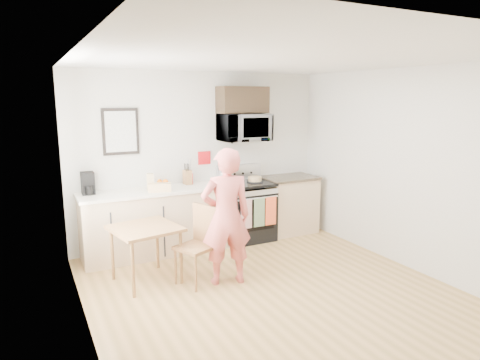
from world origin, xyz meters
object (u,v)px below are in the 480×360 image
person (226,217)px  microwave (244,128)px  dining_table (145,233)px  chair (203,233)px  range (247,212)px  cake (255,179)px

person → microwave: bearing=-112.1°
microwave → dining_table: size_ratio=1.01×
chair → dining_table: bearing=133.1°
range → cake: bearing=-29.2°
range → dining_table: (-1.84, -0.87, 0.18)m
person → dining_table: size_ratio=2.19×
cake → range: bearing=150.8°
person → dining_table: (-0.86, 0.46, -0.21)m
range → cake: size_ratio=4.52×
microwave → chair: (-1.21, -1.24, -1.15)m
person → cake: bearing=-118.4°
person → range: bearing=-114.2°
range → cake: 0.54m
microwave → cake: bearing=-56.8°
dining_table → microwave: bearing=28.0°
range → dining_table: bearing=-154.6°
microwave → person: bearing=-124.4°
chair → cake: 1.74m
microwave → person: size_ratio=0.46×
chair → cake: bearing=15.1°
person → cake: 1.68m
microwave → dining_table: microwave is taller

